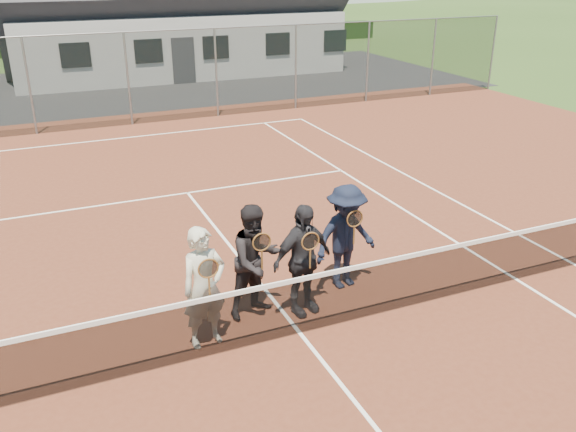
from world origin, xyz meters
The scene contains 11 objects.
ground centered at (0.00, 20.00, 0.00)m, with size 220.00×220.00×0.00m, color #2A4418.
court_surface centered at (0.00, 0.00, 0.01)m, with size 30.00×30.00×0.02m, color #562819.
tarmac_carpark centered at (-4.00, 20.00, 0.01)m, with size 40.00×12.00×0.01m, color black.
hedge_row centered at (0.00, 32.00, 0.55)m, with size 40.00×1.20×1.10m, color black.
court_markings centered at (0.00, 0.00, 0.02)m, with size 11.03×23.83×0.01m.
tennis_net centered at (0.00, 0.00, 0.54)m, with size 11.68×0.08×1.10m.
perimeter_fence centered at (0.00, 13.50, 1.52)m, with size 30.07×0.07×3.02m.
player_a centered at (-1.32, 0.33, 0.92)m, with size 0.72×0.55×1.80m.
player_b centered at (-0.37, 0.81, 0.92)m, with size 1.02×0.88×1.80m.
player_c centered at (0.29, 0.56, 0.92)m, with size 1.13×0.67×1.80m.
player_d centered at (1.29, 1.03, 0.92)m, with size 1.25×0.84×1.80m.
Camera 1 is at (-3.21, -6.92, 5.13)m, focal length 38.00 mm.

